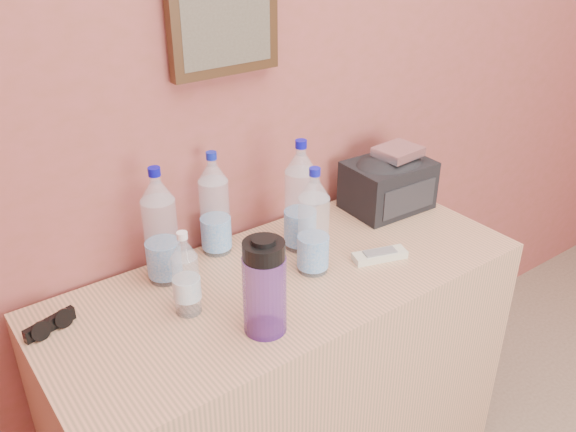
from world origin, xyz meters
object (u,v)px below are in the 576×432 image
object	(u,v)px
pet_large_d	(314,227)
nalgene_bottle	(264,286)
pet_large_c	(300,201)
sunglasses	(50,324)
pet_small	(186,278)
pet_large_b	(215,209)
toiletry_bag	(388,182)
dresser	(287,390)
foil_packet	(398,152)
ac_remote	(380,255)
pet_large_a	(161,232)

from	to	relation	value
pet_large_d	nalgene_bottle	size ratio (longest dim) A/B	1.22
pet_large_c	sunglasses	bearing A→B (deg)	176.85
pet_small	sunglasses	xyz separation A→B (m)	(-0.29, 0.12, -0.08)
pet_large_b	toiletry_bag	distance (m)	0.58
pet_large_d	pet_small	xyz separation A→B (m)	(-0.35, 0.03, -0.03)
sunglasses	nalgene_bottle	bearing A→B (deg)	-50.71
dresser	foil_packet	size ratio (longest dim) A/B	9.81
pet_large_d	ac_remote	size ratio (longest dim) A/B	1.96
pet_large_a	ac_remote	world-z (taller)	pet_large_a
pet_large_c	ac_remote	world-z (taller)	pet_large_c
pet_large_d	toiletry_bag	bearing A→B (deg)	19.66
pet_large_b	pet_large_c	bearing A→B (deg)	-30.40
pet_large_d	toiletry_bag	xyz separation A→B (m)	(0.41, 0.15, -0.04)
pet_large_b	ac_remote	xyz separation A→B (m)	(0.34, -0.30, -0.12)
pet_large_d	toiletry_bag	size ratio (longest dim) A/B	1.15
pet_large_d	toiletry_bag	distance (m)	0.44
sunglasses	pet_large_d	bearing A→B (deg)	-28.82
ac_remote	pet_large_a	bearing A→B (deg)	171.07
toiletry_bag	pet_large_d	bearing A→B (deg)	-157.86
dresser	ac_remote	bearing A→B (deg)	-17.28
nalgene_bottle	foil_packet	bearing A→B (deg)	21.56
pet_large_b	pet_large_c	distance (m)	0.23
ac_remote	toiletry_bag	world-z (taller)	toiletry_bag
pet_large_a	foil_packet	xyz separation A→B (m)	(0.77, -0.06, 0.05)
pet_large_a	pet_large_c	size ratio (longest dim) A/B	0.98
toiletry_bag	foil_packet	size ratio (longest dim) A/B	1.96
nalgene_bottle	toiletry_bag	distance (m)	0.71
nalgene_bottle	ac_remote	distance (m)	0.44
pet_large_c	nalgene_bottle	distance (m)	0.38
sunglasses	pet_large_a	bearing A→B (deg)	-8.17
pet_large_c	ac_remote	xyz separation A→B (m)	(0.13, -0.18, -0.13)
pet_large_b	ac_remote	size ratio (longest dim) A/B	1.97
dresser	pet_large_c	world-z (taller)	pet_large_c
dresser	nalgene_bottle	distance (m)	0.56
pet_small	nalgene_bottle	bearing A→B (deg)	-56.08
dresser	pet_small	xyz separation A→B (m)	(-0.28, 0.02, 0.49)
pet_large_c	toiletry_bag	size ratio (longest dim) A/B	1.24
toiletry_bag	sunglasses	bearing A→B (deg)	-177.96
pet_large_c	foil_packet	bearing A→B (deg)	2.77
sunglasses	ac_remote	size ratio (longest dim) A/B	0.83
pet_large_d	ac_remote	bearing A→B (deg)	-19.68
dresser	foil_packet	distance (m)	0.79
pet_small	foil_packet	world-z (taller)	pet_small
pet_large_a	pet_large_b	xyz separation A→B (m)	(0.18, 0.04, -0.01)
pet_large_a	pet_large_d	distance (m)	0.38
ac_remote	foil_packet	xyz separation A→B (m)	(0.25, 0.20, 0.18)
sunglasses	ac_remote	bearing A→B (deg)	-30.18
nalgene_bottle	toiletry_bag	xyz separation A→B (m)	(0.65, 0.28, -0.03)
dresser	sunglasses	distance (m)	0.72
pet_large_d	sunglasses	xyz separation A→B (m)	(-0.64, 0.16, -0.11)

